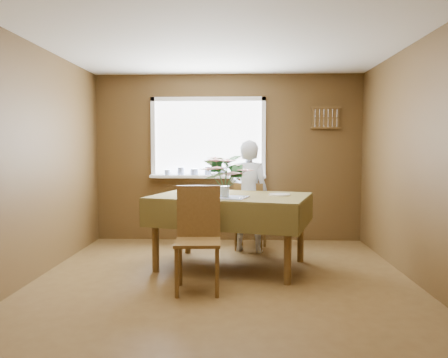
{
  "coord_description": "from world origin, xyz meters",
  "views": [
    {
      "loc": [
        0.18,
        -4.34,
        1.39
      ],
      "look_at": [
        0.0,
        0.55,
        1.05
      ],
      "focal_mm": 35.0,
      "sensor_mm": 36.0,
      "label": 1
    }
  ],
  "objects_px": {
    "chair_near": "(198,234)",
    "chair_far": "(250,213)",
    "seated_woman": "(249,196)",
    "flower_bouquet": "(225,172)",
    "dining_table": "(231,204)"
  },
  "relations": [
    {
      "from": "chair_near",
      "to": "chair_far",
      "type": "bearing_deg",
      "value": 69.1
    },
    {
      "from": "chair_near",
      "to": "seated_woman",
      "type": "height_order",
      "value": "seated_woman"
    },
    {
      "from": "chair_far",
      "to": "chair_near",
      "type": "distance_m",
      "value": 1.76
    },
    {
      "from": "flower_bouquet",
      "to": "chair_near",
      "type": "bearing_deg",
      "value": -113.81
    },
    {
      "from": "dining_table",
      "to": "seated_woman",
      "type": "bearing_deg",
      "value": 90.0
    },
    {
      "from": "flower_bouquet",
      "to": "chair_far",
      "type": "bearing_deg",
      "value": 74.88
    },
    {
      "from": "chair_near",
      "to": "flower_bouquet",
      "type": "bearing_deg",
      "value": 63.38
    },
    {
      "from": "chair_far",
      "to": "chair_near",
      "type": "height_order",
      "value": "chair_near"
    },
    {
      "from": "chair_far",
      "to": "chair_near",
      "type": "xyz_separation_m",
      "value": [
        -0.55,
        -1.67,
        0.04
      ]
    },
    {
      "from": "chair_near",
      "to": "flower_bouquet",
      "type": "distance_m",
      "value": 0.84
    },
    {
      "from": "dining_table",
      "to": "flower_bouquet",
      "type": "height_order",
      "value": "flower_bouquet"
    },
    {
      "from": "dining_table",
      "to": "chair_far",
      "type": "xyz_separation_m",
      "value": [
        0.24,
        0.86,
        -0.24
      ]
    },
    {
      "from": "chair_far",
      "to": "flower_bouquet",
      "type": "xyz_separation_m",
      "value": [
        -0.3,
        -1.12,
        0.63
      ]
    },
    {
      "from": "dining_table",
      "to": "chair_far",
      "type": "relative_size",
      "value": 2.16
    },
    {
      "from": "chair_far",
      "to": "seated_woman",
      "type": "height_order",
      "value": "seated_woman"
    }
  ]
}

